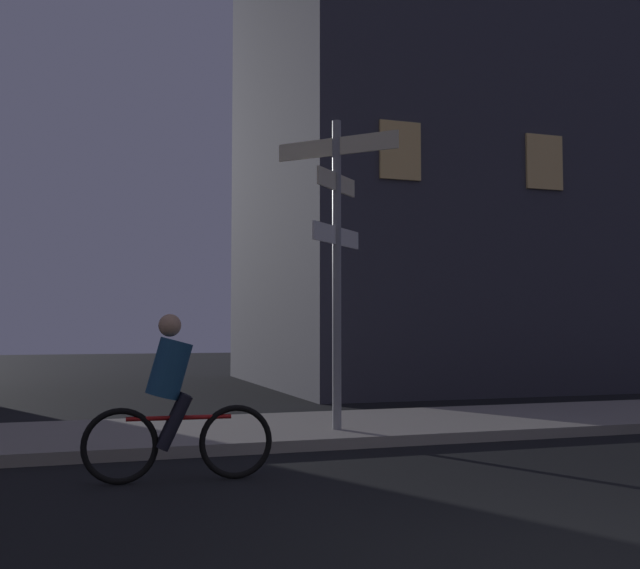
{
  "coord_description": "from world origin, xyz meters",
  "views": [
    {
      "loc": [
        -3.1,
        -3.72,
        1.48
      ],
      "look_at": [
        -0.05,
        5.66,
        2.05
      ],
      "focal_mm": 41.66,
      "sensor_mm": 36.0,
      "label": 1
    }
  ],
  "objects": [
    {
      "name": "sidewalk_kerb",
      "position": [
        0.0,
        6.25,
        0.07
      ],
      "size": [
        40.0,
        2.86,
        0.14
      ],
      "primitive_type": "cube",
      "color": "gray",
      "rests_on": "ground_plane"
    },
    {
      "name": "signpost",
      "position": [
        0.17,
        5.6,
        2.61
      ],
      "size": [
        1.28,
        1.28,
        4.13
      ],
      "color": "gray",
      "rests_on": "sidewalk_kerb"
    },
    {
      "name": "cyclist",
      "position": [
        -2.21,
        3.57,
        0.75
      ],
      "size": [
        1.82,
        0.35,
        1.61
      ],
      "color": "black",
      "rests_on": "ground_plane"
    }
  ]
}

